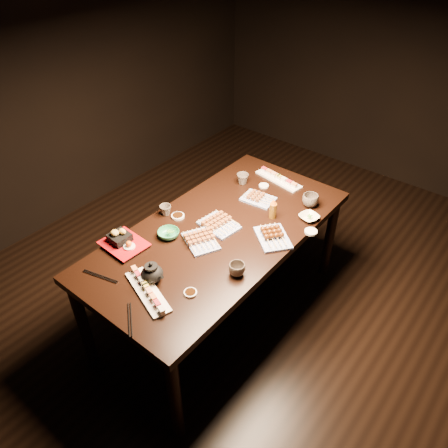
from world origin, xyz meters
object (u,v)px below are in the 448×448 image
at_px(sushi_platter_near, 148,290).
at_px(edamame_bowl_green, 169,234).
at_px(tempura_tray, 123,240).
at_px(teacup_far_right, 310,200).
at_px(teacup_near_left, 166,210).
at_px(teacup_far_left, 243,179).
at_px(condiment_bottle, 273,208).
at_px(yakitori_plate_left, 258,197).
at_px(yakitori_plate_center, 219,222).
at_px(dining_table, 219,273).
at_px(sushi_platter_far, 279,178).
at_px(teapot, 152,272).
at_px(yakitori_plate_right, 201,239).
at_px(teacup_mid_right, 237,269).
at_px(edamame_bowl_cream, 309,217).

bearing_deg(sushi_platter_near, edamame_bowl_green, 140.31).
bearing_deg(edamame_bowl_green, tempura_tray, -121.94).
bearing_deg(teacup_far_right, teacup_near_left, -135.01).
xyz_separation_m(edamame_bowl_green, teacup_near_left, (-0.18, 0.15, 0.01)).
distance_m(teacup_far_left, condiment_bottle, 0.45).
xyz_separation_m(yakitori_plate_left, teacup_far_left, (-0.21, 0.10, 0.01)).
distance_m(tempura_tray, condiment_bottle, 0.96).
relative_size(sushi_platter_near, teacup_far_left, 4.46).
xyz_separation_m(yakitori_plate_center, condiment_bottle, (0.21, 0.29, 0.04)).
relative_size(dining_table, sushi_platter_near, 4.76).
bearing_deg(dining_table, tempura_tray, -111.07).
distance_m(sushi_platter_far, teacup_far_right, 0.37).
relative_size(dining_table, teapot, 12.49).
xyz_separation_m(yakitori_plate_right, tempura_tray, (-0.34, -0.31, 0.02)).
relative_size(teacup_far_left, condiment_bottle, 0.59).
height_order(sushi_platter_far, yakitori_plate_right, yakitori_plate_right).
distance_m(teacup_mid_right, teacup_far_left, 0.94).
bearing_deg(yakitori_plate_center, tempura_tray, -115.29).
relative_size(yakitori_plate_left, condiment_bottle, 1.52).
xyz_separation_m(sushi_platter_near, yakitori_plate_center, (-0.07, 0.68, 0.01)).
xyz_separation_m(yakitori_plate_left, tempura_tray, (-0.34, -0.90, 0.02)).
bearing_deg(sushi_platter_far, yakitori_plate_center, 99.77).
bearing_deg(edamame_bowl_cream, teacup_near_left, -144.14).
height_order(edamame_bowl_cream, teacup_mid_right, teacup_mid_right).
bearing_deg(yakitori_plate_right, condiment_bottle, 94.55).
bearing_deg(sushi_platter_far, condiment_bottle, 127.32).
bearing_deg(teapot, sushi_platter_far, 88.61).
relative_size(dining_table, condiment_bottle, 12.60).
bearing_deg(yakitori_plate_left, condiment_bottle, -35.97).
bearing_deg(condiment_bottle, edamame_bowl_green, -124.32).
bearing_deg(teacup_far_left, condiment_bottle, -27.29).
bearing_deg(teacup_near_left, edamame_bowl_cream, 35.86).
bearing_deg(teacup_far_right, dining_table, -117.30).
relative_size(sushi_platter_far, condiment_bottle, 2.62).
relative_size(yakitori_plate_center, tempura_tray, 0.91).
height_order(yakitori_plate_left, teacup_mid_right, teacup_mid_right).
bearing_deg(edamame_bowl_green, yakitori_plate_right, 22.86).
relative_size(yakitori_plate_right, condiment_bottle, 1.63).
bearing_deg(edamame_bowl_green, yakitori_plate_center, 57.27).
relative_size(edamame_bowl_green, teapot, 0.92).
bearing_deg(sushi_platter_far, teacup_far_left, 57.41).
xyz_separation_m(sushi_platter_near, teacup_near_left, (-0.42, 0.56, 0.01)).
relative_size(sushi_platter_near, sushi_platter_far, 1.01).
distance_m(yakitori_plate_center, teacup_far_left, 0.53).
bearing_deg(sushi_platter_far, teapot, 100.36).
distance_m(sushi_platter_near, teacup_far_left, 1.21).
xyz_separation_m(tempura_tray, teacup_mid_right, (0.67, 0.23, -0.01)).
bearing_deg(teacup_far_right, condiment_bottle, -114.42).
bearing_deg(sushi_platter_near, condiment_bottle, 100.91).
xyz_separation_m(yakitori_plate_left, teacup_near_left, (-0.37, -0.52, 0.01)).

